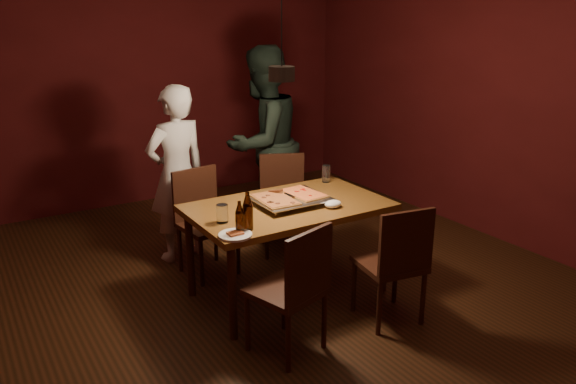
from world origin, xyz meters
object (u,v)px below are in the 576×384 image
chair_far_right (283,194)px  diner_dark (263,144)px  dining_table (288,213)px  pendant_lamp (282,72)px  plate_slice (235,235)px  beer_bottle_a (240,217)px  chair_far_left (202,211)px  chair_near_right (397,255)px  beer_bottle_b (248,211)px  chair_near_left (296,280)px  diner_white (177,174)px  pizza_tray (290,200)px

chair_far_right → diner_dark: 0.57m
dining_table → pendant_lamp: (-0.12, -0.11, 1.08)m
plate_slice → pendant_lamp: pendant_lamp is taller
beer_bottle_a → diner_dark: bearing=55.9°
chair_far_left → plate_slice: 1.16m
diner_dark → beer_bottle_a: bearing=34.5°
pendant_lamp → chair_far_right: bearing=58.3°
plate_slice → chair_near_right: bearing=-22.7°
chair_near_right → beer_bottle_b: (-0.90, 0.49, 0.35)m
dining_table → plate_slice: plate_slice is taller
chair_near_right → diner_dark: size_ratio=0.26×
beer_bottle_a → plate_slice: bearing=-144.5°
chair_far_left → beer_bottle_a: size_ratio=2.20×
plate_slice → diner_dark: bearing=55.2°
chair_near_left → diner_white: size_ratio=0.33×
beer_bottle_a → diner_dark: (1.05, 1.55, 0.07)m
chair_near_right → pendant_lamp: 1.50m
chair_far_right → diner_dark: (0.02, 0.41, 0.40)m
chair_far_left → pendant_lamp: 1.52m
diner_white → pendant_lamp: pendant_lamp is taller
chair_far_left → pendant_lamp: pendant_lamp is taller
chair_near_right → pizza_tray: size_ratio=0.88×
chair_near_left → chair_near_right: same height
pendant_lamp → beer_bottle_b: bearing=-153.4°
chair_near_right → beer_bottle_b: bearing=160.8°
chair_far_left → chair_near_left: bearing=82.4°
chair_far_right → plate_slice: size_ratio=2.50×
chair_near_right → diner_dark: diner_dark is taller
chair_far_left → chair_far_right: same height
plate_slice → pizza_tray: bearing=29.5°
beer_bottle_a → chair_near_right: bearing=-25.8°
chair_near_right → diner_dark: 2.06m
chair_far_right → pizza_tray: 0.94m
chair_far_left → diner_dark: 1.06m
chair_far_left → diner_dark: (0.86, 0.47, 0.40)m
chair_far_right → chair_near_left: size_ratio=1.07×
chair_near_right → pendant_lamp: pendant_lamp is taller
beer_bottle_a → plate_slice: 0.12m
pizza_tray → diner_white: (-0.49, 1.11, 0.01)m
beer_bottle_a → chair_near_left: bearing=-67.9°
chair_near_left → beer_bottle_a: bearing=95.4°
plate_slice → dining_table: bearing=29.8°
diner_dark → pendant_lamp: (-0.59, -1.33, 0.83)m
chair_far_left → beer_bottle_b: size_ratio=1.83×
plate_slice → diner_white: bearing=83.4°
chair_far_left → chair_near_left: same height
pizza_tray → diner_dark: size_ratio=0.29×
chair_near_right → plate_slice: 1.14m
chair_far_left → chair_near_right: (0.79, -1.55, 0.00)m
beer_bottle_b → pendant_lamp: 0.98m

